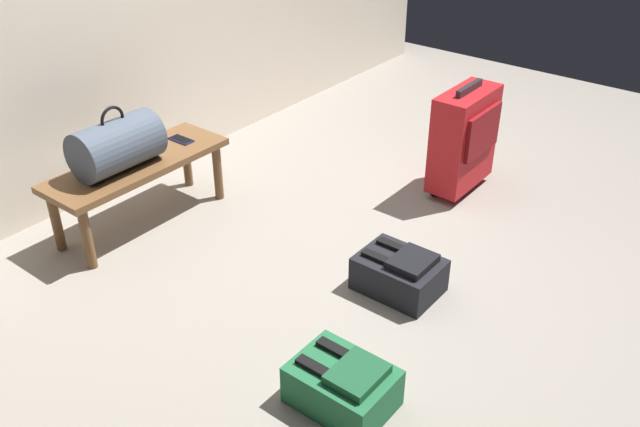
# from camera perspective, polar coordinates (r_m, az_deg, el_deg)

# --- Properties ---
(ground_plane) EXTENTS (6.60, 6.60, 0.00)m
(ground_plane) POSITION_cam_1_polar(r_m,az_deg,el_deg) (3.45, 2.22, -4.09)
(ground_plane) COLOR gray
(bench) EXTENTS (1.00, 0.36, 0.37)m
(bench) POSITION_cam_1_polar(r_m,az_deg,el_deg) (3.74, -14.86, 3.46)
(bench) COLOR brown
(bench) RESTS_ON ground
(duffel_bag_slate) EXTENTS (0.44, 0.26, 0.34)m
(duffel_bag_slate) POSITION_cam_1_polar(r_m,az_deg,el_deg) (3.61, -16.52, 5.49)
(duffel_bag_slate) COLOR #475160
(duffel_bag_slate) RESTS_ON bench
(cell_phone) EXTENTS (0.07, 0.14, 0.01)m
(cell_phone) POSITION_cam_1_polar(r_m,az_deg,el_deg) (3.90, -11.45, 6.03)
(cell_phone) COLOR #191E4C
(cell_phone) RESTS_ON bench
(suitcase_upright_red) EXTENTS (0.46, 0.23, 0.65)m
(suitcase_upright_red) POSITION_cam_1_polar(r_m,az_deg,el_deg) (4.02, 11.87, 6.16)
(suitcase_upright_red) COLOR red
(suitcase_upright_red) RESTS_ON ground
(backpack_green) EXTENTS (0.28, 0.38, 0.21)m
(backpack_green) POSITION_cam_1_polar(r_m,az_deg,el_deg) (2.67, 1.92, -14.04)
(backpack_green) COLOR #1E6038
(backpack_green) RESTS_ON ground
(backpack_dark) EXTENTS (0.28, 0.38, 0.21)m
(backpack_dark) POSITION_cam_1_polar(r_m,az_deg,el_deg) (3.24, 6.62, -4.95)
(backpack_dark) COLOR black
(backpack_dark) RESTS_ON ground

